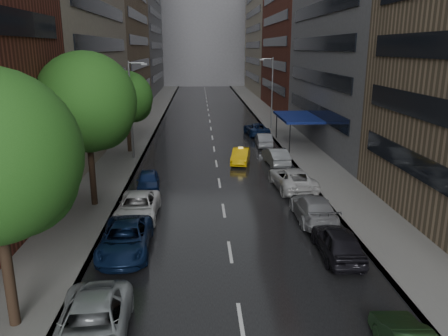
{
  "coord_description": "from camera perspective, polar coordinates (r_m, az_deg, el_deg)",
  "views": [
    {
      "loc": [
        -1.49,
        -10.69,
        10.27
      ],
      "look_at": [
        0.0,
        15.6,
        3.0
      ],
      "focal_mm": 35.0,
      "sensor_mm": 36.0,
      "label": 1
    }
  ],
  "objects": [
    {
      "name": "sidewalk_left",
      "position": [
        61.99,
        -10.21,
        5.72
      ],
      "size": [
        4.0,
        140.0,
        0.15
      ],
      "primitive_type": "cube",
      "color": "gray",
      "rests_on": "ground"
    },
    {
      "name": "tree_far",
      "position": [
        44.41,
        -12.6,
        9.0
      ],
      "size": [
        5.12,
        5.12,
        8.15
      ],
      "color": "#382619",
      "rests_on": "ground"
    },
    {
      "name": "sidewalk_right",
      "position": [
        62.42,
        6.51,
        5.93
      ],
      "size": [
        4.0,
        140.0,
        0.15
      ],
      "primitive_type": "cube",
      "color": "gray",
      "rests_on": "ground"
    },
    {
      "name": "street_lamp_left",
      "position": [
        41.51,
        -11.95,
        7.65
      ],
      "size": [
        1.74,
        0.22,
        9.0
      ],
      "color": "gray",
      "rests_on": "sidewalk_left"
    },
    {
      "name": "awning",
      "position": [
        47.41,
        9.62,
        6.56
      ],
      "size": [
        4.0,
        8.0,
        3.12
      ],
      "color": "navy",
      "rests_on": "sidewalk_right"
    },
    {
      "name": "buildings_left",
      "position": [
        71.01,
        -15.09,
        19.55
      ],
      "size": [
        8.0,
        108.0,
        38.0
      ],
      "color": "maroon",
      "rests_on": "ground"
    },
    {
      "name": "parked_cars_right",
      "position": [
        35.0,
        8.23,
        -0.48
      ],
      "size": [
        3.1,
        44.8,
        1.6
      ],
      "color": "#1D3D1C",
      "rests_on": "ground"
    },
    {
      "name": "street_lamp_right",
      "position": [
        56.7,
        6.21,
        9.9
      ],
      "size": [
        1.74,
        0.22,
        9.0
      ],
      "color": "gray",
      "rests_on": "sidewalk_right"
    },
    {
      "name": "building_far",
      "position": [
        128.82,
        -2.71,
        17.96
      ],
      "size": [
        40.0,
        14.0,
        32.0
      ],
      "primitive_type": "cube",
      "color": "slate",
      "rests_on": "ground"
    },
    {
      "name": "tree_mid",
      "position": [
        29.12,
        -17.54,
        8.16
      ],
      "size": [
        6.36,
        6.36,
        10.13
      ],
      "color": "#382619",
      "rests_on": "ground"
    },
    {
      "name": "road",
      "position": [
        61.57,
        -1.82,
        5.83
      ],
      "size": [
        14.0,
        140.0,
        0.01
      ],
      "primitive_type": "cube",
      "color": "black",
      "rests_on": "ground"
    },
    {
      "name": "parked_cars_left",
      "position": [
        23.68,
        -12.61,
        -8.66
      ],
      "size": [
        2.95,
        22.87,
        1.55
      ],
      "color": "#9DA3A6",
      "rests_on": "ground"
    },
    {
      "name": "taxi",
      "position": [
        40.08,
        2.18,
        1.59
      ],
      "size": [
        2.24,
        4.39,
        1.38
      ],
      "primitive_type": "imported",
      "rotation": [
        0.0,
        0.0,
        -0.19
      ],
      "color": "#DAA50B",
      "rests_on": "ground"
    },
    {
      "name": "buildings_right",
      "position": [
        69.54,
        11.1,
        19.09
      ],
      "size": [
        8.05,
        109.1,
        36.0
      ],
      "color": "#937A5B",
      "rests_on": "ground"
    }
  ]
}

